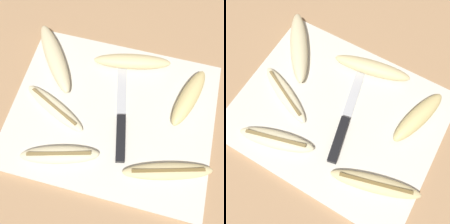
# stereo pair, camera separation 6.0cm
# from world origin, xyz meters

# --- Properties ---
(ground_plane) EXTENTS (4.00, 4.00, 0.00)m
(ground_plane) POSITION_xyz_m (0.00, 0.00, 0.00)
(ground_plane) COLOR tan
(cutting_board) EXTENTS (0.47, 0.38, 0.01)m
(cutting_board) POSITION_xyz_m (0.00, 0.00, 0.01)
(cutting_board) COLOR silver
(cutting_board) RESTS_ON ground_plane
(knife) EXTENTS (0.08, 0.25, 0.02)m
(knife) POSITION_xyz_m (0.03, -0.03, 0.02)
(knife) COLOR black
(knife) RESTS_ON cutting_board
(banana_cream_curved) EXTENTS (0.16, 0.19, 0.03)m
(banana_cream_curved) POSITION_xyz_m (-0.17, 0.10, 0.03)
(banana_cream_curved) COLOR beige
(banana_cream_curved) RESTS_ON cutting_board
(banana_bright_far) EXTENTS (0.17, 0.11, 0.02)m
(banana_bright_far) POSITION_xyz_m (-0.13, -0.02, 0.02)
(banana_bright_far) COLOR beige
(banana_bright_far) RESTS_ON cutting_board
(banana_golden_short) EXTENTS (0.09, 0.17, 0.04)m
(banana_golden_short) POSITION_xyz_m (0.16, 0.08, 0.03)
(banana_golden_short) COLOR #EDD689
(banana_golden_short) RESTS_ON cutting_board
(banana_pale_long) EXTENTS (0.18, 0.08, 0.02)m
(banana_pale_long) POSITION_xyz_m (-0.08, -0.13, 0.02)
(banana_pale_long) COLOR beige
(banana_pale_long) RESTS_ON cutting_board
(banana_mellow_near) EXTENTS (0.20, 0.09, 0.02)m
(banana_mellow_near) POSITION_xyz_m (0.15, -0.10, 0.02)
(banana_mellow_near) COLOR beige
(banana_mellow_near) RESTS_ON cutting_board
(banana_ripe_center) EXTENTS (0.19, 0.08, 0.03)m
(banana_ripe_center) POSITION_xyz_m (0.02, 0.14, 0.03)
(banana_ripe_center) COLOR beige
(banana_ripe_center) RESTS_ON cutting_board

